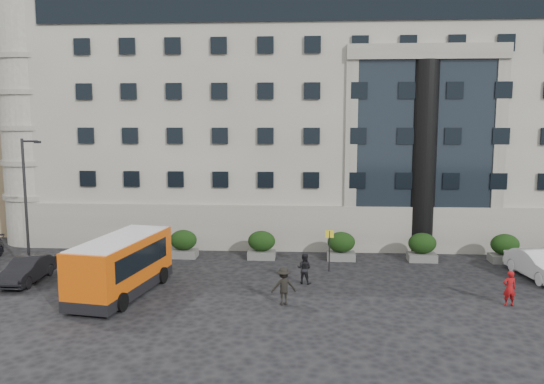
% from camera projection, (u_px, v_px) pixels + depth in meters
% --- Properties ---
extents(ground, '(120.00, 120.00, 0.00)m').
position_uv_depth(ground, '(226.00, 297.00, 27.26)').
color(ground, black).
rests_on(ground, ground).
extents(civic_building, '(44.00, 24.00, 18.00)m').
position_uv_depth(civic_building, '(327.00, 121.00, 47.49)').
color(civic_building, gray).
rests_on(civic_building, ground).
extents(entrance_column, '(1.80, 1.80, 13.00)m').
position_uv_depth(entrance_column, '(423.00, 158.00, 35.87)').
color(entrance_column, black).
rests_on(entrance_column, ground).
extents(apartment_far, '(13.00, 13.00, 22.00)m').
position_uv_depth(apartment_far, '(53.00, 105.00, 65.07)').
color(apartment_far, '#7C6648').
rests_on(apartment_far, ground).
extents(hedge_a, '(1.80, 1.26, 1.84)m').
position_uv_depth(hedge_a, '(183.00, 244.00, 35.10)').
color(hedge_a, '#555552').
rests_on(hedge_a, ground).
extents(hedge_b, '(1.80, 1.26, 1.84)m').
position_uv_depth(hedge_b, '(262.00, 245.00, 34.78)').
color(hedge_b, '#555552').
rests_on(hedge_b, ground).
extents(hedge_c, '(1.80, 1.26, 1.84)m').
position_uv_depth(hedge_c, '(341.00, 246.00, 34.47)').
color(hedge_c, '#555552').
rests_on(hedge_c, ground).
extents(hedge_d, '(1.80, 1.26, 1.84)m').
position_uv_depth(hedge_d, '(422.00, 247.00, 34.15)').
color(hedge_d, '#555552').
rests_on(hedge_d, ground).
extents(hedge_e, '(1.80, 1.26, 1.84)m').
position_uv_depth(hedge_e, '(505.00, 248.00, 33.83)').
color(hedge_e, '#555552').
rests_on(hedge_e, ground).
extents(street_lamp, '(1.16, 0.18, 8.00)m').
position_uv_depth(street_lamp, '(27.00, 202.00, 30.38)').
color(street_lamp, '#262628').
rests_on(street_lamp, ground).
extents(bus_stop_sign, '(0.50, 0.08, 2.52)m').
position_uv_depth(bus_stop_sign, '(329.00, 243.00, 31.65)').
color(bus_stop_sign, '#262628').
rests_on(bus_stop_sign, ground).
extents(minibus, '(3.63, 7.50, 3.00)m').
position_uv_depth(minibus, '(121.00, 263.00, 27.41)').
color(minibus, '#D44F0A').
rests_on(minibus, ground).
extents(red_truck, '(2.94, 5.25, 2.68)m').
position_uv_depth(red_truck, '(58.00, 209.00, 46.33)').
color(red_truck, maroon).
rests_on(red_truck, ground).
extents(parked_car_b, '(1.56, 4.32, 1.42)m').
position_uv_depth(parked_car_b, '(27.00, 270.00, 29.66)').
color(parked_car_b, black).
rests_on(parked_car_b, ground).
extents(parked_car_d, '(2.06, 4.40, 1.22)m').
position_uv_depth(parked_car_d, '(51.00, 227.00, 42.25)').
color(parked_car_d, black).
rests_on(parked_car_d, ground).
extents(white_taxi, '(2.40, 5.03, 1.59)m').
position_uv_depth(white_taxi, '(539.00, 265.00, 30.35)').
color(white_taxi, silver).
rests_on(white_taxi, ground).
extents(pedestrian_a, '(0.67, 0.47, 1.76)m').
position_uv_depth(pedestrian_a, '(509.00, 288.00, 25.80)').
color(pedestrian_a, maroon).
rests_on(pedestrian_a, ground).
extents(pedestrian_b, '(1.00, 0.88, 1.71)m').
position_uv_depth(pedestrian_b, '(304.00, 268.00, 29.38)').
color(pedestrian_b, black).
rests_on(pedestrian_b, ground).
extents(pedestrian_c, '(1.31, 0.91, 1.86)m').
position_uv_depth(pedestrian_c, '(284.00, 286.00, 25.98)').
color(pedestrian_c, black).
rests_on(pedestrian_c, ground).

